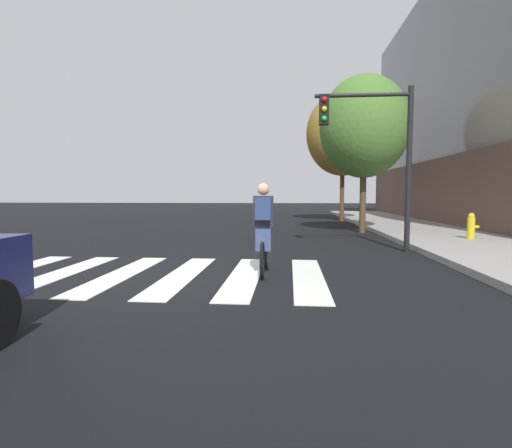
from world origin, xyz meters
TOP-DOWN VIEW (x-y plane):
  - ground_plane at (0.00, 0.00)m, footprint 120.00×120.00m
  - crosswalk_stripes at (-0.29, 0.00)m, footprint 6.29×3.65m
  - cyclist at (1.76, 0.22)m, footprint 0.36×1.71m
  - traffic_light_near at (4.43, 3.39)m, footprint 2.47×0.28m
  - fire_hydrant at (7.70, 5.33)m, footprint 0.33×0.22m
  - street_tree_near at (5.05, 8.47)m, footprint 3.36×3.36m
  - street_tree_mid at (5.14, 15.18)m, footprint 3.99×3.99m

SIDE VIEW (x-z plane):
  - ground_plane at x=0.00m, z-range 0.00..0.00m
  - crosswalk_stripes at x=-0.29m, z-range 0.00..0.01m
  - fire_hydrant at x=7.70m, z-range 0.14..0.92m
  - cyclist at x=1.76m, z-range 0.00..1.69m
  - traffic_light_near at x=4.43m, z-range 0.76..4.96m
  - street_tree_near at x=5.05m, z-range 1.05..7.02m
  - street_tree_mid at x=5.14m, z-range 1.24..8.33m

